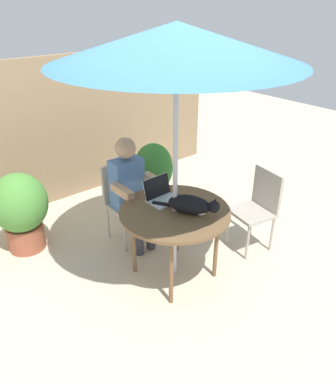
# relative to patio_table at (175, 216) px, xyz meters

# --- Properties ---
(ground_plane) EXTENTS (14.00, 14.00, 0.00)m
(ground_plane) POSITION_rel_patio_table_xyz_m (0.00, 0.00, -0.69)
(ground_plane) COLOR beige
(fence_back) EXTENTS (4.83, 0.08, 1.89)m
(fence_back) POSITION_rel_patio_table_xyz_m (0.00, 2.24, 0.26)
(fence_back) COLOR #937756
(fence_back) RESTS_ON ground
(patio_table) EXTENTS (1.04, 1.04, 0.75)m
(patio_table) POSITION_rel_patio_table_xyz_m (0.00, 0.00, 0.00)
(patio_table) COLOR brown
(patio_table) RESTS_ON ground
(patio_umbrella) EXTENTS (2.00, 2.00, 2.36)m
(patio_umbrella) POSITION_rel_patio_table_xyz_m (0.00, 0.00, 1.51)
(patio_umbrella) COLOR #B7B7BC
(patio_umbrella) RESTS_ON ground
(chair_occupied) EXTENTS (0.40, 0.40, 0.90)m
(chair_occupied) POSITION_rel_patio_table_xyz_m (0.00, 0.88, -0.15)
(chair_occupied) COLOR #B2A899
(chair_occupied) RESTS_ON ground
(chair_empty) EXTENTS (0.47, 0.47, 0.90)m
(chair_empty) POSITION_rel_patio_table_xyz_m (1.03, -0.20, -0.15)
(chair_empty) COLOR #B2A899
(chair_empty) RESTS_ON ground
(person_seated) EXTENTS (0.48, 0.48, 1.24)m
(person_seated) POSITION_rel_patio_table_xyz_m (0.00, 0.72, 0.01)
(person_seated) COLOR #4C72A5
(person_seated) RESTS_ON ground
(laptop) EXTENTS (0.31, 0.26, 0.21)m
(laptop) POSITION_rel_patio_table_xyz_m (0.03, 0.25, 0.12)
(laptop) COLOR silver
(laptop) RESTS_ON patio_table
(cat) EXTENTS (0.37, 0.59, 0.17)m
(cat) POSITION_rel_patio_table_xyz_m (0.09, -0.14, 0.14)
(cat) COLOR black
(cat) RESTS_ON patio_table
(potted_plant_near_fence) EXTENTS (0.51, 0.51, 0.86)m
(potted_plant_near_fence) POSITION_rel_patio_table_xyz_m (0.73, 1.28, -0.22)
(potted_plant_near_fence) COLOR #595654
(potted_plant_near_fence) RESTS_ON ground
(potted_plant_by_chair) EXTENTS (0.60, 0.60, 0.90)m
(potted_plant_by_chair) POSITION_rel_patio_table_xyz_m (-0.97, 1.40, -0.19)
(potted_plant_by_chair) COLOR #9E5138
(potted_plant_by_chair) RESTS_ON ground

